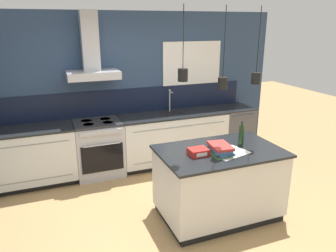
# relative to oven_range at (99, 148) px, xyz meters

# --- Properties ---
(ground_plane) EXTENTS (16.00, 16.00, 0.00)m
(ground_plane) POSITION_rel_oven_range_xyz_m (0.55, -1.69, -0.46)
(ground_plane) COLOR tan
(ground_plane) RESTS_ON ground
(wall_back) EXTENTS (5.60, 2.23, 2.60)m
(wall_back) POSITION_rel_oven_range_xyz_m (0.53, 0.31, 0.90)
(wall_back) COLOR navy
(wall_back) RESTS_ON ground_plane
(counter_run_left) EXTENTS (1.45, 0.64, 0.91)m
(counter_run_left) POSITION_rel_oven_range_xyz_m (-1.10, 0.01, 0.01)
(counter_run_left) COLOR black
(counter_run_left) RESTS_ON ground_plane
(counter_run_sink) EXTENTS (1.90, 0.64, 1.30)m
(counter_run_sink) POSITION_rel_oven_range_xyz_m (1.32, 0.01, 0.01)
(counter_run_sink) COLOR black
(counter_run_sink) RESTS_ON ground_plane
(oven_range) EXTENTS (0.75, 0.66, 0.91)m
(oven_range) POSITION_rel_oven_range_xyz_m (0.00, 0.00, 0.00)
(oven_range) COLOR #B5B5BA
(oven_range) RESTS_ON ground_plane
(dishwasher) EXTENTS (0.59, 0.65, 0.91)m
(dishwasher) POSITION_rel_oven_range_xyz_m (2.56, 0.00, -0.00)
(dishwasher) COLOR #4C4C51
(dishwasher) RESTS_ON ground_plane
(kitchen_island) EXTENTS (1.52, 0.98, 0.91)m
(kitchen_island) POSITION_rel_oven_range_xyz_m (1.21, -1.79, 0.00)
(kitchen_island) COLOR black
(kitchen_island) RESTS_ON ground_plane
(bottle_on_island) EXTENTS (0.07, 0.07, 0.33)m
(bottle_on_island) POSITION_rel_oven_range_xyz_m (1.53, -1.74, 0.60)
(bottle_on_island) COLOR #193319
(bottle_on_island) RESTS_ON kitchen_island
(book_stack) EXTENTS (0.28, 0.37, 0.12)m
(book_stack) POSITION_rel_oven_range_xyz_m (1.13, -1.90, 0.52)
(book_stack) COLOR #4C7F4C
(book_stack) RESTS_ON kitchen_island
(red_supply_box) EXTENTS (0.22, 0.19, 0.08)m
(red_supply_box) POSITION_rel_oven_range_xyz_m (0.88, -1.83, 0.50)
(red_supply_box) COLOR red
(red_supply_box) RESTS_ON kitchen_island
(paper_pile) EXTENTS (0.51, 0.43, 0.01)m
(paper_pile) POSITION_rel_oven_range_xyz_m (1.26, -1.91, 0.46)
(paper_pile) COLOR silver
(paper_pile) RESTS_ON kitchen_island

